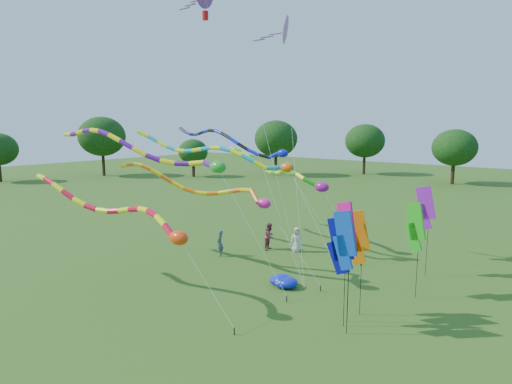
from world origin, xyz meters
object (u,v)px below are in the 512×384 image
Objects in this scene: tube_kite_red at (125,214)px; tube_kite_orange at (207,188)px; person_a at (297,240)px; person_c at (270,236)px; blue_nylon_heap at (284,283)px; person_b at (220,243)px.

tube_kite_red is 5.33m from tube_kite_orange.
person_a is (2.41, 11.45, -3.33)m from tube_kite_red.
tube_kite_red is 7.24× the size of person_c.
tube_kite_orange is at bearing -175.18° from blue_nylon_heap.
tube_kite_red is 8.79m from blue_nylon_heap.
tube_kite_red reaches higher than blue_nylon_heap.
person_c is (0.38, 5.48, -3.93)m from tube_kite_orange.
person_a is at bearing -80.01° from person_c.
tube_kite_red reaches higher than person_b.
person_a is 0.98× the size of person_b.
person_b is 0.93× the size of person_c.
blue_nylon_heap is 6.97m from person_c.
tube_kite_red is at bearing 164.75° from person_c.
person_a reaches higher than blue_nylon_heap.
tube_kite_red is 1.02× the size of tube_kite_orange.
person_b is at bearing 108.66° from tube_kite_orange.
tube_kite_orange is 7.09× the size of person_c.
person_c reaches higher than blue_nylon_heap.
tube_kite_orange is 7.66m from person_a.
blue_nylon_heap is 0.98× the size of person_c.
blue_nylon_heap is (5.13, 0.43, -4.59)m from tube_kite_orange.
person_c is (-4.75, 5.05, 0.66)m from blue_nylon_heap.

